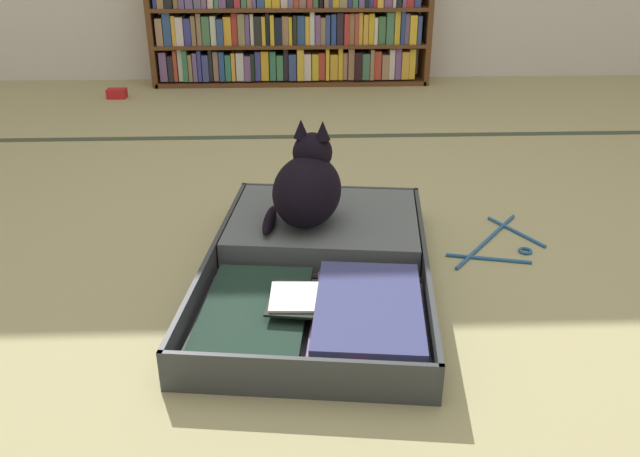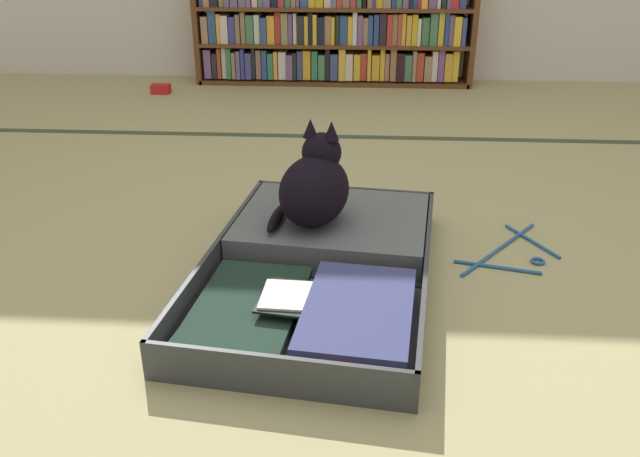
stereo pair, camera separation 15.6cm
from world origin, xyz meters
The scene contains 7 objects.
ground_plane centered at (0.00, 0.00, 0.00)m, with size 10.00×10.00×0.00m, color tan.
tatami_border centered at (0.00, 1.21, 0.00)m, with size 4.80×0.05×0.00m.
bookshelf centered at (-0.21, 2.27, 0.32)m, with size 1.59×0.22×0.65m.
open_suitcase centered at (-0.12, -0.04, 0.04)m, with size 0.68×0.99×0.10m.
black_cat centered at (-0.15, 0.10, 0.20)m, with size 0.26×0.30×0.29m.
clothes_hanger centered at (0.42, 0.12, 0.01)m, with size 0.31×0.35×0.01m.
small_red_pouch centered at (-1.15, 1.95, 0.02)m, with size 0.10×0.07×0.05m.
Camera 2 is at (-0.03, -1.59, 0.88)m, focal length 36.64 mm.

